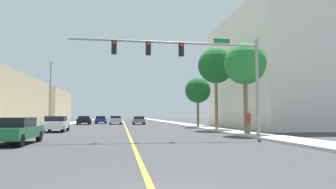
% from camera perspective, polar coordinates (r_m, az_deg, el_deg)
% --- Properties ---
extents(ground, '(192.00, 192.00, 0.00)m').
position_cam_1_polar(ground, '(47.00, -8.35, -5.83)').
color(ground, '#38383A').
extents(sidewalk_left, '(2.53, 168.00, 0.15)m').
position_cam_1_polar(sidewalk_left, '(47.78, -19.58, -5.52)').
color(sidewalk_left, '#B2ADA3').
rests_on(sidewalk_left, ground).
extents(sidewalk_right, '(2.53, 168.00, 0.15)m').
position_cam_1_polar(sidewalk_right, '(48.03, 2.83, -5.73)').
color(sidewalk_right, beige).
rests_on(sidewalk_right, ground).
extents(lane_marking_center, '(0.16, 144.00, 0.01)m').
position_cam_1_polar(lane_marking_center, '(47.00, -8.35, -5.82)').
color(lane_marking_center, yellow).
rests_on(lane_marking_center, ground).
extents(building_left_far, '(15.06, 17.51, 6.64)m').
position_cam_1_polar(building_left_far, '(67.11, -25.74, -2.07)').
color(building_left_far, beige).
rests_on(building_left_far, ground).
extents(building_right_near, '(12.02, 18.62, 13.58)m').
position_cam_1_polar(building_right_near, '(38.72, 20.41, 4.05)').
color(building_right_near, silver).
rests_on(building_right_near, ground).
extents(traffic_signal_mast, '(12.36, 0.36, 6.50)m').
position_cam_1_polar(traffic_signal_mast, '(19.46, 5.36, 6.55)').
color(traffic_signal_mast, gray).
rests_on(traffic_signal_mast, sidewalk_right).
extents(street_lamp, '(0.56, 0.28, 7.51)m').
position_cam_1_polar(street_lamp, '(35.61, -21.81, 0.78)').
color(street_lamp, gray).
rests_on(street_lamp, sidewalk_left).
extents(palm_near, '(3.28, 3.28, 7.09)m').
position_cam_1_polar(palm_near, '(24.19, 14.64, 5.67)').
color(palm_near, brown).
rests_on(palm_near, sidewalk_right).
extents(palm_mid, '(3.69, 3.69, 8.35)m').
position_cam_1_polar(palm_mid, '(31.03, 9.24, 5.46)').
color(palm_mid, brown).
rests_on(palm_mid, sidewalk_right).
extents(palm_far, '(3.23, 3.23, 6.15)m').
position_cam_1_polar(palm_far, '(37.67, 5.78, 0.76)').
color(palm_far, brown).
rests_on(palm_far, sidewalk_right).
extents(car_black, '(1.98, 4.33, 1.40)m').
position_cam_1_polar(car_black, '(49.80, -15.86, -4.77)').
color(car_black, black).
rests_on(car_black, ground).
extents(car_white, '(1.97, 4.05, 1.44)m').
position_cam_1_polar(car_white, '(29.21, -20.81, -5.28)').
color(car_white, white).
rests_on(car_white, ground).
extents(car_blue, '(1.86, 4.17, 1.36)m').
position_cam_1_polar(car_blue, '(54.44, -12.80, -4.77)').
color(car_blue, '#1E389E').
rests_on(car_blue, ground).
extents(car_green, '(1.99, 4.19, 1.42)m').
position_cam_1_polar(car_green, '(17.71, -27.59, -6.13)').
color(car_green, '#196638').
rests_on(car_green, ground).
extents(car_silver, '(2.09, 4.40, 1.40)m').
position_cam_1_polar(car_silver, '(50.64, -10.10, -4.83)').
color(car_silver, '#BCBCC1').
rests_on(car_silver, ground).
extents(car_gray, '(1.91, 4.33, 1.34)m').
position_cam_1_polar(car_gray, '(49.12, -5.68, -4.94)').
color(car_gray, slate).
rests_on(car_gray, ground).
extents(pedestrian, '(0.38, 0.38, 1.73)m').
position_cam_1_polar(pedestrian, '(23.45, 15.26, -5.15)').
color(pedestrian, '#726651').
rests_on(pedestrian, sidewalk_right).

